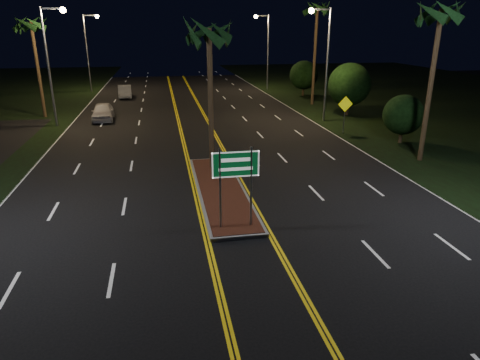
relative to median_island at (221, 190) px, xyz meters
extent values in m
plane|color=black|center=(0.00, -7.00, -0.08)|extent=(120.00, 120.00, 0.00)
cube|color=gray|center=(0.00, 0.00, -0.01)|extent=(2.25, 10.25, 0.15)
cube|color=#592819|center=(0.00, 0.00, 0.08)|extent=(2.00, 10.00, 0.02)
cylinder|color=gray|center=(-0.60, -4.20, 1.67)|extent=(0.08, 0.08, 3.20)
cylinder|color=gray|center=(0.60, -4.20, 1.67)|extent=(0.08, 0.08, 3.20)
cube|color=#07471E|center=(0.00, -4.20, 2.62)|extent=(1.80, 0.04, 1.00)
cube|color=white|center=(0.00, -4.22, 2.62)|extent=(1.80, 0.01, 1.00)
cylinder|color=gray|center=(-11.00, 17.00, 4.42)|extent=(0.18, 0.18, 9.00)
cube|color=gray|center=(-10.20, 17.00, 8.77)|extent=(1.60, 0.12, 0.12)
sphere|color=#FFC672|center=(-9.40, 17.00, 8.67)|extent=(0.44, 0.44, 0.44)
cylinder|color=gray|center=(-11.00, 37.00, 4.42)|extent=(0.18, 0.18, 9.00)
cube|color=gray|center=(-10.20, 37.00, 8.77)|extent=(1.60, 0.12, 0.12)
sphere|color=#FFC672|center=(-9.40, 37.00, 8.67)|extent=(0.44, 0.44, 0.44)
cylinder|color=gray|center=(11.00, 15.00, 4.42)|extent=(0.18, 0.18, 9.00)
cube|color=gray|center=(10.20, 15.00, 8.77)|extent=(1.60, 0.12, 0.12)
sphere|color=#FFC672|center=(9.40, 15.00, 8.67)|extent=(0.44, 0.44, 0.44)
cylinder|color=gray|center=(11.00, 35.00, 4.42)|extent=(0.18, 0.18, 9.00)
cube|color=gray|center=(10.20, 35.00, 8.77)|extent=(1.60, 0.12, 0.12)
sphere|color=#FFC672|center=(9.40, 35.00, 8.67)|extent=(0.44, 0.44, 0.44)
cylinder|color=#382819|center=(0.00, 3.50, 3.67)|extent=(0.28, 0.28, 7.50)
cylinder|color=#382819|center=(-12.80, 21.00, 3.92)|extent=(0.28, 0.28, 8.00)
cylinder|color=#382819|center=(12.50, 3.00, 4.17)|extent=(0.28, 0.28, 8.50)
cylinder|color=#382819|center=(12.80, 23.00, 4.67)|extent=(0.28, 0.28, 9.50)
cylinder|color=#382819|center=(13.50, 7.00, 0.37)|extent=(0.24, 0.24, 0.90)
sphere|color=black|center=(13.50, 7.00, 1.87)|extent=(2.70, 2.70, 2.70)
cylinder|color=#382819|center=(14.00, 17.00, 0.55)|extent=(0.24, 0.24, 1.26)
sphere|color=black|center=(14.00, 17.00, 2.65)|extent=(3.78, 3.78, 3.78)
cylinder|color=#382819|center=(13.80, 29.00, 0.46)|extent=(0.24, 0.24, 1.08)
sphere|color=black|center=(13.80, 29.00, 2.26)|extent=(3.24, 3.24, 3.24)
imported|color=#B3B2B9|center=(-7.53, 18.58, 0.76)|extent=(2.41, 5.18, 1.70)
imported|color=#B9BEC4|center=(-6.55, 31.29, 0.70)|extent=(2.38, 4.85, 1.57)
cylinder|color=gray|center=(10.80, 10.43, 1.12)|extent=(0.07, 0.07, 2.40)
cube|color=yellow|center=(10.80, 10.41, 2.10)|extent=(1.16, 0.08, 1.16)
camera|label=1|loc=(-2.62, -19.22, 7.45)|focal=32.00mm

